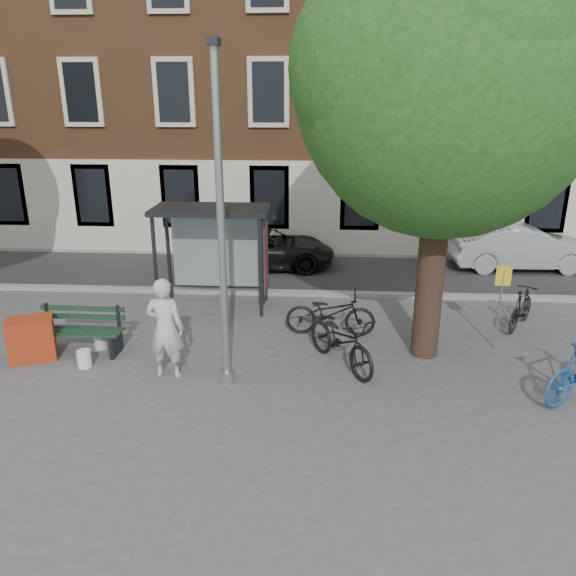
% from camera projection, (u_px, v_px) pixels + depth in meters
% --- Properties ---
extents(ground, '(90.00, 90.00, 0.00)m').
position_uv_depth(ground, '(227.00, 382.00, 10.85)').
color(ground, '#4C4C4F').
rests_on(ground, ground).
extents(road, '(40.00, 4.00, 0.01)m').
position_uv_depth(road, '(264.00, 272.00, 17.44)').
color(road, '#28282B').
rests_on(road, ground).
extents(curb_near, '(40.00, 0.25, 0.12)m').
position_uv_depth(curb_near, '(257.00, 292.00, 15.54)').
color(curb_near, gray).
rests_on(curb_near, ground).
extents(curb_far, '(40.00, 0.25, 0.12)m').
position_uv_depth(curb_far, '(270.00, 253.00, 19.31)').
color(curb_far, gray).
rests_on(curb_far, ground).
extents(building_row, '(30.00, 8.00, 14.00)m').
position_uv_depth(building_row, '(278.00, 44.00, 20.80)').
color(building_row, brown).
rests_on(building_row, ground).
extents(lamppost, '(0.28, 0.35, 6.11)m').
position_uv_depth(lamppost, '(222.00, 242.00, 9.93)').
color(lamppost, '#9EA0A3').
rests_on(lamppost, ground).
extents(tree_right, '(5.76, 5.60, 8.20)m').
position_uv_depth(tree_right, '(450.00, 73.00, 10.07)').
color(tree_right, black).
rests_on(tree_right, ground).
extents(bus_shelter, '(2.85, 1.45, 2.62)m').
position_uv_depth(bus_shelter, '(228.00, 234.00, 14.12)').
color(bus_shelter, '#1E2328').
rests_on(bus_shelter, ground).
extents(painter, '(0.78, 0.55, 2.02)m').
position_uv_depth(painter, '(165.00, 328.00, 10.76)').
color(painter, silver).
rests_on(painter, ground).
extents(bench, '(1.86, 0.65, 0.95)m').
position_uv_depth(bench, '(80.00, 333.00, 11.99)').
color(bench, '#1E2328').
rests_on(bench, ground).
extents(bike_a, '(2.06, 0.78, 1.07)m').
position_uv_depth(bike_a, '(330.00, 313.00, 12.80)').
color(bike_a, black).
rests_on(bike_a, ground).
extents(bike_c, '(1.83, 2.25, 1.15)m').
position_uv_depth(bike_c, '(341.00, 340.00, 11.29)').
color(bike_c, black).
rests_on(bike_c, ground).
extents(bike_d, '(1.30, 1.61, 0.98)m').
position_uv_depth(bike_d, '(521.00, 308.00, 13.22)').
color(bike_d, black).
rests_on(bike_d, ground).
extents(car_dark, '(4.54, 2.33, 1.22)m').
position_uv_depth(car_dark, '(265.00, 248.00, 17.83)').
color(car_dark, black).
rests_on(car_dark, ground).
extents(car_silver, '(4.40, 1.68, 1.43)m').
position_uv_depth(car_silver, '(521.00, 247.00, 17.60)').
color(car_silver, '#A5A9AD').
rests_on(car_silver, ground).
extents(red_stand, '(1.07, 0.91, 0.90)m').
position_uv_depth(red_stand, '(31.00, 339.00, 11.65)').
color(red_stand, '#9C3014').
rests_on(red_stand, ground).
extents(bucket_a, '(0.37, 0.37, 0.36)m').
position_uv_depth(bucket_a, '(101.00, 341.00, 12.22)').
color(bucket_a, silver).
rests_on(bucket_a, ground).
extents(bucket_b, '(0.37, 0.37, 0.36)m').
position_uv_depth(bucket_b, '(84.00, 359.00, 11.39)').
color(bucket_b, white).
rests_on(bucket_b, ground).
extents(bucket_c, '(0.35, 0.35, 0.36)m').
position_uv_depth(bucket_c, '(23.00, 327.00, 12.94)').
color(bucket_c, silver).
rests_on(bucket_c, ground).
extents(notice_sign, '(0.32, 0.04, 1.86)m').
position_uv_depth(notice_sign, '(502.00, 290.00, 11.86)').
color(notice_sign, '#9EA0A3').
rests_on(notice_sign, ground).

